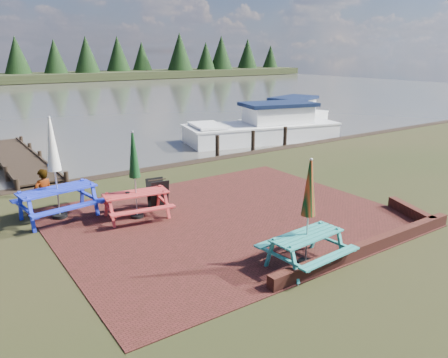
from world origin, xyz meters
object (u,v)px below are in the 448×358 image
at_px(picnic_table_teal, 307,230).
at_px(boat_near, 265,129).
at_px(chalkboard, 158,193).
at_px(jetty, 19,159).
at_px(boat_far, 287,119).
at_px(picnic_table_red, 136,189).
at_px(person, 41,170).
at_px(picnic_table_blue, 56,184).

relative_size(picnic_table_teal, boat_near, 0.27).
height_order(picnic_table_teal, boat_near, picnic_table_teal).
bearing_deg(picnic_table_teal, chalkboard, 97.18).
distance_m(picnic_table_teal, jetty, 13.90).
bearing_deg(boat_near, jetty, 95.07).
bearing_deg(chalkboard, boat_far, 42.00).
xyz_separation_m(picnic_table_red, boat_far, (13.91, 9.12, -0.41)).
bearing_deg(picnic_table_teal, person, 109.34).
bearing_deg(boat_near, picnic_table_red, 137.43).
height_order(picnic_table_teal, picnic_table_blue, picnic_table_blue).
xyz_separation_m(picnic_table_teal, person, (-3.53, 8.20, 0.02)).
relative_size(picnic_table_teal, jetty, 0.26).
bearing_deg(person, boat_far, -178.89).
distance_m(boat_near, boat_far, 3.99).
bearing_deg(chalkboard, jetty, 113.92).
distance_m(jetty, boat_far, 15.39).
distance_m(chalkboard, boat_near, 11.70).
distance_m(picnic_table_teal, chalkboard, 5.21).
xyz_separation_m(boat_far, person, (-15.58, -5.57, 0.41)).
relative_size(chalkboard, boat_near, 0.10).
distance_m(picnic_table_blue, chalkboard, 2.79).
bearing_deg(person, boat_near, 177.92).
relative_size(picnic_table_blue, boat_far, 0.39).
distance_m(picnic_table_teal, picnic_table_red, 5.01).
xyz_separation_m(chalkboard, person, (-2.53, 3.11, 0.40)).
xyz_separation_m(picnic_table_blue, boat_far, (15.69, 7.92, -0.54)).
distance_m(picnic_table_blue, boat_far, 17.58).
bearing_deg(picnic_table_blue, chalkboard, -23.50).
height_order(picnic_table_blue, jetty, picnic_table_blue).
xyz_separation_m(jetty, boat_far, (15.39, 0.30, 0.32)).
xyz_separation_m(picnic_table_red, picnic_table_blue, (-1.77, 1.20, 0.13)).
relative_size(picnic_table_teal, person, 1.39).
bearing_deg(picnic_table_red, person, 123.20).
xyz_separation_m(picnic_table_teal, boat_near, (8.59, 11.79, -0.36)).
bearing_deg(picnic_table_red, picnic_table_blue, 153.88).
bearing_deg(chalkboard, picnic_table_blue, 172.25).
bearing_deg(person, jetty, -110.70).
bearing_deg(boat_far, boat_near, 102.10).
relative_size(picnic_table_teal, picnic_table_red, 0.98).
bearing_deg(picnic_table_red, jetty, 107.51).
distance_m(picnic_table_red, picnic_table_blue, 2.15).
height_order(picnic_table_red, chalkboard, picnic_table_red).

